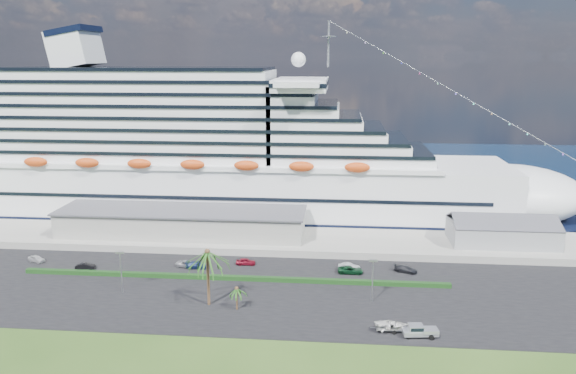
# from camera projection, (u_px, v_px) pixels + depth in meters

# --- Properties ---
(ground) EXTENTS (420.00, 420.00, 0.00)m
(ground) POSITION_uv_depth(u_px,v_px,m) (260.00, 317.00, 98.71)
(ground) COLOR #2A4818
(ground) RESTS_ON ground
(asphalt_lot) EXTENTS (140.00, 38.00, 0.12)m
(asphalt_lot) POSITION_uv_depth(u_px,v_px,m) (268.00, 291.00, 109.37)
(asphalt_lot) COLOR black
(asphalt_lot) RESTS_ON ground
(wharf) EXTENTS (240.00, 20.00, 1.80)m
(wharf) POSITION_uv_depth(u_px,v_px,m) (282.00, 240.00, 137.31)
(wharf) COLOR gray
(wharf) RESTS_ON ground
(water) EXTENTS (420.00, 160.00, 0.02)m
(water) POSITION_uv_depth(u_px,v_px,m) (305.00, 171.00, 224.82)
(water) COLOR #0B1C32
(water) RESTS_ON ground
(cruise_ship) EXTENTS (191.00, 38.00, 54.00)m
(cruise_ship) POSITION_uv_depth(u_px,v_px,m) (215.00, 158.00, 158.92)
(cruise_ship) COLOR silver
(cruise_ship) RESTS_ON ground
(terminal_building) EXTENTS (61.00, 15.00, 6.30)m
(terminal_building) POSITION_uv_depth(u_px,v_px,m) (182.00, 221.00, 138.59)
(terminal_building) COLOR gray
(terminal_building) RESTS_ON wharf
(port_shed) EXTENTS (24.00, 12.31, 7.37)m
(port_shed) POSITION_uv_depth(u_px,v_px,m) (502.00, 232.00, 131.93)
(port_shed) COLOR gray
(port_shed) RESTS_ON wharf
(hedge) EXTENTS (88.00, 1.10, 0.90)m
(hedge) POSITION_uv_depth(u_px,v_px,m) (232.00, 278.00, 114.81)
(hedge) COLOR black
(hedge) RESTS_ON asphalt_lot
(lamp_post_left) EXTENTS (1.60, 0.35, 8.27)m
(lamp_post_left) POSITION_uv_depth(u_px,v_px,m) (121.00, 267.00, 107.73)
(lamp_post_left) COLOR gray
(lamp_post_left) RESTS_ON asphalt_lot
(lamp_post_right) EXTENTS (1.60, 0.35, 8.27)m
(lamp_post_right) POSITION_uv_depth(u_px,v_px,m) (373.00, 275.00, 103.50)
(lamp_post_right) COLOR gray
(lamp_post_right) RESTS_ON asphalt_lot
(palm_tall) EXTENTS (8.82, 8.82, 11.13)m
(palm_tall) POSITION_uv_depth(u_px,v_px,m) (207.00, 258.00, 101.39)
(palm_tall) COLOR #47301E
(palm_tall) RESTS_ON ground
(palm_short) EXTENTS (3.53, 3.53, 4.56)m
(palm_short) POSITION_uv_depth(u_px,v_px,m) (237.00, 291.00, 100.70)
(palm_short) COLOR #47301E
(palm_short) RESTS_ON ground
(parked_car_0) EXTENTS (4.50, 3.06, 1.42)m
(parked_car_0) POSITION_uv_depth(u_px,v_px,m) (37.00, 259.00, 124.87)
(parked_car_0) COLOR #B8B8BA
(parked_car_0) RESTS_ON asphalt_lot
(parked_car_1) EXTENTS (4.34, 2.12, 1.37)m
(parked_car_1) POSITION_uv_depth(u_px,v_px,m) (86.00, 266.00, 120.59)
(parked_car_1) COLOR black
(parked_car_1) RESTS_ON asphalt_lot
(parked_car_2) EXTENTS (5.22, 3.23, 1.35)m
(parked_car_2) POSITION_uv_depth(u_px,v_px,m) (187.00, 264.00, 121.84)
(parked_car_2) COLOR #9FA0A8
(parked_car_2) RESTS_ON asphalt_lot
(parked_car_3) EXTENTS (5.11, 2.16, 1.47)m
(parked_car_3) POSITION_uv_depth(u_px,v_px,m) (197.00, 265.00, 121.09)
(parked_car_3) COLOR #16234E
(parked_car_3) RESTS_ON asphalt_lot
(parked_car_4) EXTENTS (4.41, 1.93, 1.48)m
(parked_car_4) POSITION_uv_depth(u_px,v_px,m) (246.00, 262.00, 123.09)
(parked_car_4) COLOR maroon
(parked_car_4) RESTS_ON asphalt_lot
(parked_car_5) EXTENTS (4.83, 1.98, 1.56)m
(parked_car_5) POSITION_uv_depth(u_px,v_px,m) (349.00, 267.00, 119.77)
(parked_car_5) COLOR #AFB1B6
(parked_car_5) RESTS_ON asphalt_lot
(parked_car_6) EXTENTS (5.40, 2.56, 1.49)m
(parked_car_6) POSITION_uv_depth(u_px,v_px,m) (350.00, 270.00, 118.27)
(parked_car_6) COLOR #0D351B
(parked_car_6) RESTS_ON asphalt_lot
(parked_car_7) EXTENTS (5.33, 3.79, 1.43)m
(parked_car_7) POSITION_uv_depth(u_px,v_px,m) (406.00, 269.00, 118.83)
(parked_car_7) COLOR black
(parked_car_7) RESTS_ON asphalt_lot
(pickup_truck) EXTENTS (5.95, 2.75, 2.03)m
(pickup_truck) POSITION_uv_depth(u_px,v_px,m) (420.00, 330.00, 91.34)
(pickup_truck) COLOR black
(pickup_truck) RESTS_ON asphalt_lot
(boat_trailer) EXTENTS (6.24, 4.14, 1.78)m
(boat_trailer) POSITION_uv_depth(u_px,v_px,m) (391.00, 325.00, 93.01)
(boat_trailer) COLOR gray
(boat_trailer) RESTS_ON asphalt_lot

